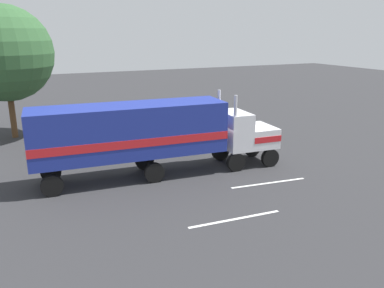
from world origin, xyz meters
name	(u,v)px	position (x,y,z in m)	size (l,w,h in m)	color
ground_plane	(236,164)	(0.00, 0.00, 0.00)	(120.00, 120.00, 0.00)	#2D2D30
lane_stripe_near	(269,183)	(-0.09, -3.50, 0.01)	(4.40, 0.16, 0.01)	silver
lane_stripe_mid	(235,219)	(-3.91, -6.35, 0.01)	(4.40, 0.16, 0.01)	silver
semi_truck	(150,132)	(-5.45, 0.36, 2.52)	(14.32, 3.61, 4.50)	silver
person_bystander	(196,140)	(-1.36, 3.03, 0.89)	(0.34, 0.46, 1.63)	black
parked_car	(74,138)	(-8.63, 7.48, 0.81)	(4.41, 1.83, 1.57)	maroon
tree_left	(4,54)	(-12.29, 12.72, 6.35)	(7.03, 7.03, 9.88)	brown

